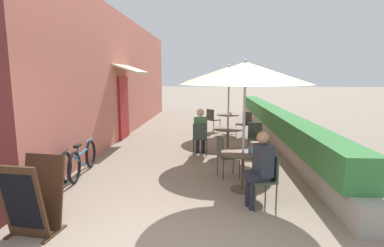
% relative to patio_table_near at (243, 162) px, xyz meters
% --- Properties ---
extents(cafe_facade_wall, '(0.98, 14.72, 4.20)m').
position_rel_patio_table_near_xyz_m(cafe_facade_wall, '(-3.75, 5.15, 1.55)').
color(cafe_facade_wall, '#C66B5B').
rests_on(cafe_facade_wall, ground_plane).
extents(planter_hedge, '(0.60, 13.72, 1.01)m').
position_rel_patio_table_near_xyz_m(planter_hedge, '(1.55, 5.18, -0.00)').
color(planter_hedge, gray).
rests_on(planter_hedge, ground_plane).
extents(patio_table_near, '(0.81, 0.81, 0.73)m').
position_rel_patio_table_near_xyz_m(patio_table_near, '(0.00, 0.00, 0.00)').
color(patio_table_near, brown).
rests_on(patio_table_near, ground_plane).
extents(patio_umbrella_near, '(2.35, 2.35, 2.41)m').
position_rel_patio_table_near_xyz_m(patio_umbrella_near, '(-0.00, -0.00, 1.63)').
color(patio_umbrella_near, '#B7B7BC').
rests_on(patio_umbrella_near, ground_plane).
extents(cafe_chair_near_left, '(0.50, 0.50, 0.87)m').
position_rel_patio_table_near_xyz_m(cafe_chair_near_left, '(-0.30, 0.69, -0.02)').
color(cafe_chair_near_left, '#384238').
rests_on(cafe_chair_near_left, ground_plane).
extents(cafe_chair_near_right, '(0.50, 0.50, 0.87)m').
position_rel_patio_table_near_xyz_m(cafe_chair_near_right, '(0.30, -0.69, -0.02)').
color(cafe_chair_near_right, '#384238').
rests_on(cafe_chair_near_right, ground_plane).
extents(seated_patron_near_right, '(0.48, 0.43, 1.25)m').
position_rel_patio_table_near_xyz_m(seated_patron_near_right, '(0.19, -0.72, 0.15)').
color(seated_patron_near_right, '#23232D').
rests_on(seated_patron_near_right, ground_plane).
extents(coffee_cup_near, '(0.07, 0.07, 0.09)m').
position_rel_patio_table_near_xyz_m(coffee_cup_near, '(0.12, -0.03, 0.23)').
color(coffee_cup_near, teal).
rests_on(coffee_cup_near, patio_table_near).
extents(patio_table_mid, '(0.81, 0.81, 0.73)m').
position_rel_patio_table_near_xyz_m(patio_table_mid, '(-0.15, 2.55, 0.00)').
color(patio_table_mid, brown).
rests_on(patio_table_mid, ground_plane).
extents(patio_umbrella_mid, '(2.35, 2.35, 2.41)m').
position_rel_patio_table_near_xyz_m(patio_umbrella_mid, '(-0.15, 2.55, 1.63)').
color(patio_umbrella_mid, '#B7B7BC').
rests_on(patio_umbrella_mid, ground_plane).
extents(cafe_chair_mid_left, '(0.40, 0.40, 0.87)m').
position_rel_patio_table_near_xyz_m(cafe_chair_mid_left, '(-0.89, 2.47, -0.02)').
color(cafe_chair_mid_left, '#384238').
rests_on(cafe_chair_mid_left, ground_plane).
extents(seated_patron_mid_left, '(0.34, 0.40, 1.25)m').
position_rel_patio_table_near_xyz_m(seated_patron_mid_left, '(-0.89, 2.58, 0.15)').
color(seated_patron_mid_left, '#23232D').
rests_on(seated_patron_mid_left, ground_plane).
extents(cafe_chair_mid_right, '(0.40, 0.40, 0.87)m').
position_rel_patio_table_near_xyz_m(cafe_chair_mid_right, '(0.60, 2.63, -0.02)').
color(cafe_chair_mid_right, '#384238').
rests_on(cafe_chair_mid_right, ground_plane).
extents(patio_table_far, '(0.81, 0.81, 0.73)m').
position_rel_patio_table_near_xyz_m(patio_table_far, '(0.00, 5.54, 0.00)').
color(patio_table_far, brown).
rests_on(patio_table_far, ground_plane).
extents(patio_umbrella_far, '(2.35, 2.35, 2.41)m').
position_rel_patio_table_near_xyz_m(patio_umbrella_far, '(0.00, 5.54, 1.63)').
color(patio_umbrella_far, '#B7B7BC').
rests_on(patio_umbrella_far, ground_plane).
extents(cafe_chair_far_left, '(0.57, 0.57, 0.87)m').
position_rel_patio_table_near_xyz_m(cafe_chair_far_left, '(0.58, 5.06, -0.02)').
color(cafe_chair_far_left, '#384238').
rests_on(cafe_chair_far_left, ground_plane).
extents(cafe_chair_far_right, '(0.57, 0.57, 0.87)m').
position_rel_patio_table_near_xyz_m(cafe_chair_far_right, '(-0.57, 6.02, -0.02)').
color(cafe_chair_far_right, '#384238').
rests_on(cafe_chair_far_right, ground_plane).
extents(coffee_cup_far, '(0.07, 0.07, 0.09)m').
position_rel_patio_table_near_xyz_m(coffee_cup_far, '(0.10, 5.57, 0.23)').
color(coffee_cup_far, white).
rests_on(coffee_cup_far, patio_table_far).
extents(bicycle_leaning, '(0.33, 1.67, 0.71)m').
position_rel_patio_table_near_xyz_m(bicycle_leaning, '(-3.40, -0.34, -0.21)').
color(bicycle_leaning, black).
rests_on(bicycle_leaning, ground_plane).
extents(bicycle_second, '(0.23, 1.70, 0.73)m').
position_rel_patio_table_near_xyz_m(bicycle_second, '(-3.34, 0.65, -0.20)').
color(bicycle_second, black).
rests_on(bicycle_second, ground_plane).
extents(menu_board, '(0.67, 0.70, 1.03)m').
position_rel_patio_table_near_xyz_m(menu_board, '(-2.95, -1.77, -0.03)').
color(menu_board, '#422819').
rests_on(menu_board, ground_plane).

